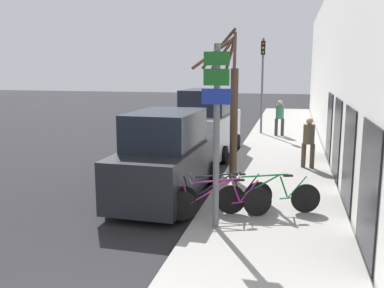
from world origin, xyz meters
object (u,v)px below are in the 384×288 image
(bicycle_1, at_px, (222,196))
(street_tree, at_px, (231,108))
(pedestrian_far, at_px, (280,115))
(bicycle_0, at_px, (221,201))
(parked_car_1, at_px, (207,126))
(traffic_light, at_px, (263,73))
(signpost, at_px, (216,131))
(bicycle_2, at_px, (268,196))
(parked_car_0, at_px, (168,159))
(pedestrian_near, at_px, (309,139))

(bicycle_1, xyz_separation_m, street_tree, (-0.21, 2.79, 1.68))
(pedestrian_far, bearing_deg, bicycle_0, -92.36)
(parked_car_1, height_order, traffic_light, traffic_light)
(signpost, distance_m, bicycle_2, 2.15)
(bicycle_1, bearing_deg, parked_car_0, 25.07)
(bicycle_0, bearing_deg, bicycle_2, -83.10)
(parked_car_1, bearing_deg, bicycle_1, -73.79)
(signpost, relative_size, parked_car_1, 0.83)
(parked_car_0, height_order, street_tree, street_tree)
(signpost, height_order, street_tree, street_tree)
(bicycle_0, distance_m, parked_car_0, 2.38)
(pedestrian_near, xyz_separation_m, pedestrian_far, (-1.09, 6.37, 0.03))
(parked_car_0, xyz_separation_m, traffic_light, (1.61, 10.55, 2.02))
(pedestrian_far, xyz_separation_m, traffic_light, (-0.89, 0.60, 1.93))
(bicycle_0, distance_m, bicycle_2, 1.11)
(bicycle_2, xyz_separation_m, parked_car_0, (-2.61, 1.09, 0.48))
(street_tree, bearing_deg, bicycle_2, -64.76)
(bicycle_1, xyz_separation_m, traffic_light, (-0.01, 11.88, 2.49))
(street_tree, height_order, traffic_light, traffic_light)
(pedestrian_near, bearing_deg, bicycle_2, 95.90)
(bicycle_0, bearing_deg, traffic_light, -22.48)
(bicycle_0, height_order, pedestrian_near, pedestrian_near)
(signpost, relative_size, pedestrian_far, 2.17)
(parked_car_0, distance_m, street_tree, 2.36)
(signpost, relative_size, street_tree, 0.86)
(bicycle_1, height_order, traffic_light, traffic_light)
(bicycle_1, xyz_separation_m, pedestrian_near, (1.97, 4.91, 0.54))
(signpost, xyz_separation_m, bicycle_1, (-0.01, 0.85, -1.57))
(street_tree, bearing_deg, parked_car_0, -133.93)
(bicycle_1, relative_size, bicycle_2, 0.96)
(bicycle_0, height_order, parked_car_1, parked_car_1)
(pedestrian_far, xyz_separation_m, street_tree, (-1.09, -8.49, 1.11))
(bicycle_1, height_order, pedestrian_far, pedestrian_far)
(parked_car_1, bearing_deg, parked_car_0, -87.00)
(bicycle_1, height_order, bicycle_2, bicycle_1)
(bicycle_0, height_order, street_tree, street_tree)
(parked_car_1, relative_size, pedestrian_near, 2.70)
(bicycle_1, height_order, parked_car_0, parked_car_0)
(pedestrian_near, distance_m, traffic_light, 7.50)
(signpost, relative_size, pedestrian_near, 2.25)
(parked_car_0, bearing_deg, pedestrian_far, 77.60)
(bicycle_0, xyz_separation_m, pedestrian_far, (0.85, 11.59, 0.58))
(bicycle_1, bearing_deg, pedestrian_far, -30.03)
(pedestrian_near, bearing_deg, signpost, 88.94)
(bicycle_2, distance_m, parked_car_0, 2.87)
(traffic_light, bearing_deg, signpost, -89.88)
(signpost, distance_m, bicycle_0, 1.67)
(parked_car_1, height_order, pedestrian_near, parked_car_1)
(bicycle_0, height_order, bicycle_2, bicycle_2)
(bicycle_2, bearing_deg, pedestrian_near, -27.85)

